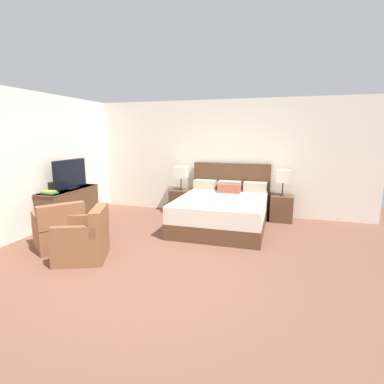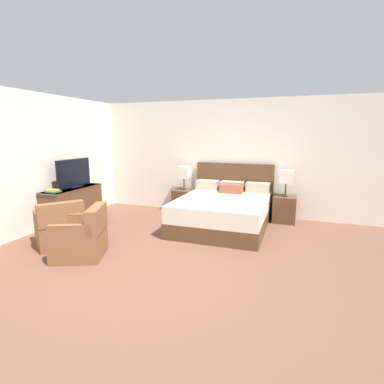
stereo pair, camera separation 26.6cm
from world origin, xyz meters
name	(u,v)px [view 1 (the left image)]	position (x,y,z in m)	size (l,w,h in m)	color
ground_plane	(158,275)	(0.00, 0.00, 0.00)	(10.00, 10.00, 0.00)	brown
wall_back	(215,158)	(0.00, 3.36, 1.27)	(6.82, 0.06, 2.55)	silver
wall_left	(48,162)	(-2.84, 1.37, 1.27)	(0.06, 5.13, 2.55)	silver
bed	(223,210)	(0.39, 2.32, 0.32)	(1.71, 2.08, 1.16)	brown
nightstand_left	(181,201)	(-0.72, 3.05, 0.27)	(0.45, 0.44, 0.54)	brown
nightstand_right	(281,208)	(1.50, 3.05, 0.27)	(0.45, 0.44, 0.54)	brown
table_lamp_left	(181,172)	(-0.72, 3.05, 0.94)	(0.27, 0.27, 0.53)	#332D28
table_lamp_right	(283,176)	(1.50, 3.05, 0.94)	(0.27, 0.27, 0.53)	#332D28
dresser	(70,206)	(-2.56, 1.53, 0.38)	(0.46, 1.34, 0.73)	brown
tv	(70,174)	(-2.55, 1.61, 1.01)	(0.18, 0.92, 0.58)	black
book_red_cover	(50,193)	(-2.56, 1.03, 0.74)	(0.24, 0.19, 0.03)	#2D7042
book_blue_cover	(49,191)	(-2.57, 1.03, 0.77)	(0.22, 0.16, 0.03)	gold
armchair_by_window	(59,231)	(-1.88, 0.43, 0.28)	(0.96, 0.96, 0.76)	brown
armchair_companion	(84,240)	(-1.23, 0.18, 0.28)	(0.90, 0.90, 0.76)	brown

